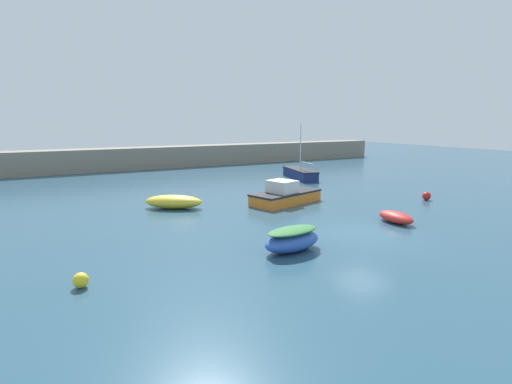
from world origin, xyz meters
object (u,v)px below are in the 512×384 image
mooring_buoy_yellow (81,280)px  fishing_dinghy_green (396,217)px  rowboat_with_red_cover (292,239)px  rowboat_blue_near (174,202)px  sailboat_short_mast (300,174)px  mooring_buoy_red (426,196)px  cabin_cruiser_white (285,195)px

mooring_buoy_yellow → fishing_dinghy_green: bearing=3.2°
rowboat_with_red_cover → rowboat_blue_near: 10.57m
fishing_dinghy_green → mooring_buoy_yellow: (-15.68, -0.87, -0.05)m
sailboat_short_mast → mooring_buoy_yellow: (-20.68, -16.75, -0.21)m
sailboat_short_mast → mooring_buoy_red: 12.69m
rowboat_blue_near → rowboat_with_red_cover: bearing=-44.7°
fishing_dinghy_green → mooring_buoy_red: bearing=-59.8°
cabin_cruiser_white → rowboat_blue_near: (-6.91, 2.08, -0.13)m
mooring_buoy_red → mooring_buoy_yellow: bearing=-169.4°
cabin_cruiser_white → rowboat_blue_near: size_ratio=1.42×
rowboat_with_red_cover → mooring_buoy_red: bearing=8.5°
fishing_dinghy_green → cabin_cruiser_white: bearing=22.5°
sailboat_short_mast → mooring_buoy_red: size_ratio=9.93×
sailboat_short_mast → rowboat_blue_near: 15.77m
rowboat_with_red_cover → rowboat_blue_near: (-1.82, 10.41, -0.08)m
rowboat_blue_near → mooring_buoy_yellow: 11.97m
sailboat_short_mast → rowboat_blue_near: (-14.31, -6.63, -0.05)m
sailboat_short_mast → mooring_buoy_red: sailboat_short_mast is taller
sailboat_short_mast → rowboat_with_red_cover: 21.12m
rowboat_blue_near → mooring_buoy_yellow: rowboat_blue_near is taller
rowboat_blue_near → cabin_cruiser_white: bearing=18.6°
rowboat_with_red_cover → rowboat_blue_near: rowboat_with_red_cover is taller
fishing_dinghy_green → mooring_buoy_red: fishing_dinghy_green is taller
mooring_buoy_red → rowboat_blue_near: bearing=159.6°
rowboat_with_red_cover → sailboat_short_mast: bearing=44.8°
rowboat_blue_near → mooring_buoy_yellow: (-6.38, -10.12, -0.16)m
cabin_cruiser_white → mooring_buoy_yellow: bearing=-164.4°
fishing_dinghy_green → rowboat_with_red_cover: rowboat_with_red_cover is taller
cabin_cruiser_white → sailboat_short_mast: bearing=34.1°
sailboat_short_mast → fishing_dinghy_green: sailboat_short_mast is taller
cabin_cruiser_white → fishing_dinghy_green: size_ratio=2.32×
mooring_buoy_yellow → rowboat_blue_near: bearing=57.8°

